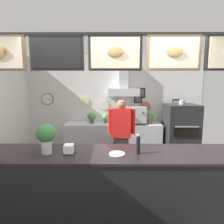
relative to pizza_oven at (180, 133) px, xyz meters
The scene contains 15 objects.
ground_plane 2.51m from the pizza_oven, 132.93° to the right, with size 5.77×5.77×0.00m, color #3F3A38.
back_wall_assembly 1.84m from the pizza_oven, 164.12° to the left, with size 4.81×2.68×2.71m.
service_counter 2.72m from the pizza_oven, 127.25° to the right, with size 3.97×0.73×1.02m.
back_prep_counter 1.71m from the pizza_oven, behind, with size 2.44×0.61×0.92m.
pizza_oven is the anchor object (origin of this frame).
shop_worker 1.73m from the pizza_oven, 150.66° to the right, with size 0.54×0.26×1.60m.
espresso_machine 1.18m from the pizza_oven, 169.65° to the left, with size 0.50×0.46×0.43m.
potted_rosemary 0.84m from the pizza_oven, 165.40° to the left, with size 0.22×0.22×0.26m.
potted_sage 2.26m from the pizza_oven, behind, with size 0.22×0.22×0.27m.
potted_oregano 1.62m from the pizza_oven, behind, with size 0.22×0.22×0.25m.
potted_basil 1.90m from the pizza_oven, behind, with size 0.19×0.19×0.24m.
condiment_plate 2.76m from the pizza_oven, 126.08° to the right, with size 0.20×0.20×0.01m.
basil_vase 3.38m from the pizza_oven, 138.93° to the right, with size 0.24×0.24×0.39m.
pepper_grinder 2.62m from the pizza_oven, 121.46° to the right, with size 0.05×0.05×0.26m.
napkin_holder 3.15m from the pizza_oven, 135.54° to the right, with size 0.15×0.14×0.13m.
Camera 1 is at (-0.03, -2.71, 1.89)m, focal length 29.72 mm.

